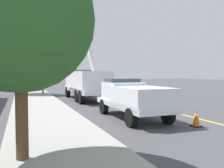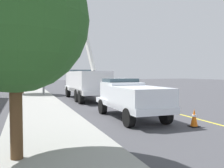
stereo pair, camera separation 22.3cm
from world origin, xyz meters
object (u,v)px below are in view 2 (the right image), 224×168
Objects in this scene: traffic_signal_mast at (45,34)px; utility_bucket_truck at (85,81)px; service_pickup_truck at (131,97)px; passing_minivan at (122,84)px; traffic_cone_leading at (194,118)px; traffic_cone_mid_front at (124,99)px; traffic_cone_mid_rear at (93,91)px.

utility_bucket_truck is at bearing -139.41° from traffic_signal_mast.
utility_bucket_truck is 9.67m from service_pickup_truck.
utility_bucket_truck is at bearing 131.99° from passing_minivan.
utility_bucket_truck is 10.42× the size of traffic_cone_leading.
passing_minivan is 11.26m from traffic_signal_mast.
traffic_cone_mid_front is (-3.89, -1.94, -1.29)m from utility_bucket_truck.
utility_bucket_truck is at bearing 4.72° from traffic_cone_leading.
traffic_signal_mast reaches higher than traffic_cone_mid_rear.
traffic_cone_mid_front is 10.58m from traffic_signal_mast.
utility_bucket_truck is 4.40m from traffic_cone_mid_rear.
service_pickup_truck is 8.20× the size of traffic_cone_mid_front.
traffic_signal_mast reaches higher than traffic_cone_leading.
traffic_cone_mid_front is (8.60, -0.90, -0.05)m from traffic_cone_leading.
service_pickup_truck is at bearing 29.53° from traffic_cone_leading.
traffic_cone_mid_rear is (13.33, -2.62, -0.73)m from service_pickup_truck.
traffic_cone_mid_front is 0.88× the size of traffic_cone_mid_rear.
traffic_signal_mast reaches higher than service_pickup_truck.
traffic_signal_mast is at bearing 104.75° from passing_minivan.
service_pickup_truck is at bearing 155.06° from passing_minivan.
service_pickup_truck is 7.15× the size of traffic_cone_leading.
passing_minivan is at bearing -63.41° from traffic_cone_mid_rear.
traffic_cone_leading reaches higher than traffic_cone_mid_front.
passing_minivan is (6.03, -6.70, -0.66)m from utility_bucket_truck.
traffic_cone_leading is at bearing -165.89° from traffic_signal_mast.
utility_bucket_truck reaches higher than passing_minivan.
traffic_cone_leading is (-12.49, -1.03, -1.24)m from utility_bucket_truck.
utility_bucket_truck reaches higher than traffic_cone_leading.
passing_minivan is 11.02m from traffic_cone_mid_front.
utility_bucket_truck is at bearing 151.14° from traffic_cone_mid_rear.
service_pickup_truck reaches higher than traffic_cone_mid_rear.
traffic_signal_mast is (15.97, 4.01, 5.74)m from traffic_cone_leading.
passing_minivan is (15.67, -7.28, -0.15)m from service_pickup_truck.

